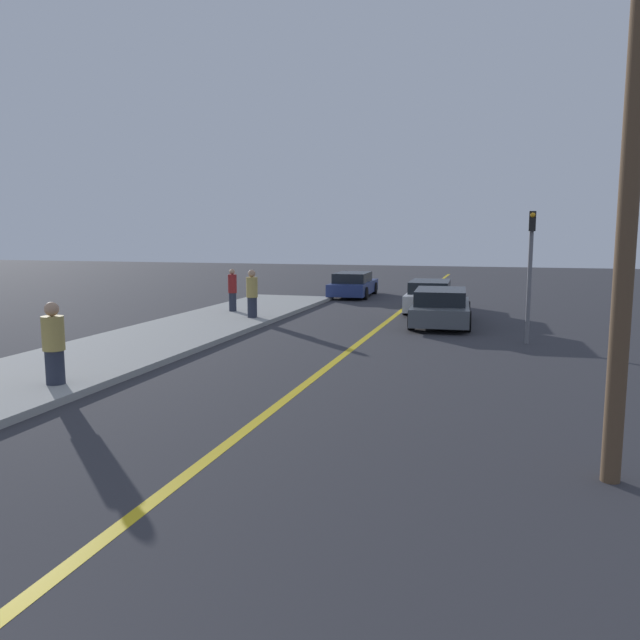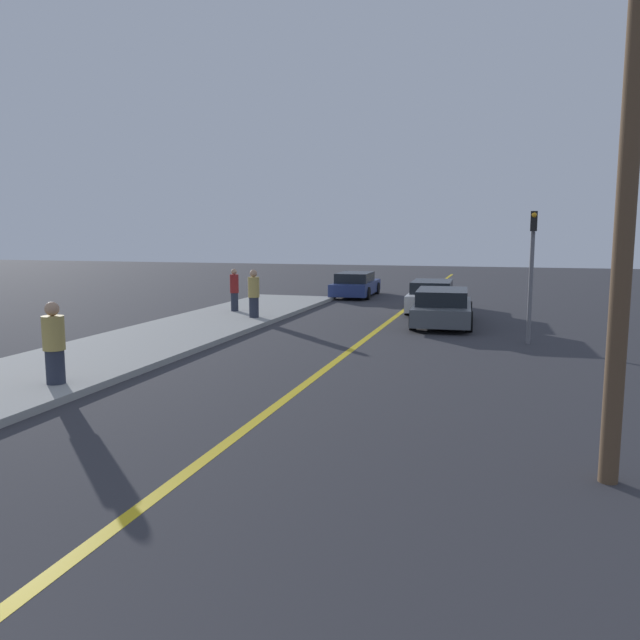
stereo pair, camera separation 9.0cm
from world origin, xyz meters
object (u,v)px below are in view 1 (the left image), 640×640
car_far_distant (353,285)px  pedestrian_far_standing (252,294)px  utility_pole (629,189)px  car_ahead_center (430,296)px  pedestrian_mid_group (54,344)px  car_near_right_lane (441,307)px  pedestrian_by_sign (232,290)px  traffic_light (530,263)px

car_far_distant → pedestrian_far_standing: pedestrian_far_standing is taller
car_far_distant → utility_pole: (8.49, -22.02, 3.06)m
car_ahead_center → pedestrian_mid_group: bearing=-112.9°
car_near_right_lane → pedestrian_far_standing: (-6.54, -1.09, 0.38)m
car_ahead_center → utility_pole: (4.13, -17.02, 3.04)m
pedestrian_by_sign → utility_pole: bearing=-50.4°
pedestrian_far_standing → pedestrian_by_sign: bearing=133.7°
car_ahead_center → traffic_light: size_ratio=1.29×
car_ahead_center → pedestrian_far_standing: bearing=-142.3°
car_ahead_center → traffic_light: 7.84m
pedestrian_far_standing → pedestrian_mid_group: bearing=-89.9°
pedestrian_mid_group → pedestrian_far_standing: size_ratio=0.96×
pedestrian_far_standing → car_near_right_lane: bearing=9.4°
pedestrian_by_sign → utility_pole: utility_pole is taller
car_ahead_center → car_far_distant: (-4.36, 5.00, -0.03)m
car_far_distant → traffic_light: bearing=-58.7°
pedestrian_by_sign → traffic_light: bearing=-18.1°
utility_pole → car_near_right_lane: bearing=104.2°
car_ahead_center → car_far_distant: car_ahead_center is taller
car_near_right_lane → car_ahead_center: (-0.77, 3.72, 0.00)m
car_near_right_lane → utility_pole: utility_pole is taller
pedestrian_mid_group → utility_pole: utility_pole is taller
car_near_right_lane → car_far_distant: size_ratio=1.02×
car_near_right_lane → utility_pole: size_ratio=0.66×
pedestrian_far_standing → traffic_light: size_ratio=0.46×
car_near_right_lane → utility_pole: bearing=-79.2°
pedestrian_far_standing → car_far_distant: bearing=81.8°
car_near_right_lane → pedestrian_far_standing: 6.64m
car_near_right_lane → pedestrian_far_standing: pedestrian_far_standing is taller
traffic_light → car_near_right_lane: bearing=131.3°
car_near_right_lane → pedestrian_by_sign: (-7.96, 0.41, 0.36)m
pedestrian_by_sign → traffic_light: traffic_light is taller
car_ahead_center → pedestrian_by_sign: pedestrian_by_sign is taller
car_far_distant → pedestrian_by_sign: size_ratio=2.90×
car_near_right_lane → car_ahead_center: 3.80m
car_near_right_lane → pedestrian_mid_group: (-6.51, -11.42, 0.35)m
car_far_distant → pedestrian_mid_group: size_ratio=2.88×
car_ahead_center → traffic_light: bearing=-65.0°
car_ahead_center → utility_pole: size_ratio=0.66×
traffic_light → pedestrian_far_standing: bearing=167.8°
car_near_right_lane → car_far_distant: bearing=117.1°
car_ahead_center → pedestrian_far_standing: 7.52m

